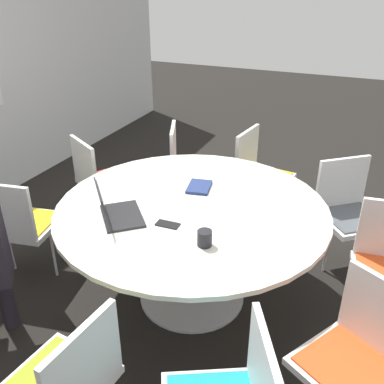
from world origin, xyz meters
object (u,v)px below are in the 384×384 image
chair_8 (100,176)px  spiral_notebook (199,187)px  coffee_cup (205,238)px  chair_6 (259,170)px  laptop (114,211)px  chair_1 (66,380)px  chair_3 (361,352)px  cell_phone (168,224)px  chair_7 (187,163)px  chair_9 (19,221)px  chair_5 (349,207)px

chair_8 → spiral_notebook: 1.13m
spiral_notebook → coffee_cup: 0.69m
chair_6 → laptop: bearing=-8.8°
chair_1 → laptop: 1.01m
spiral_notebook → coffee_cup: bearing=-155.1°
chair_3 → cell_phone: size_ratio=5.95×
spiral_notebook → chair_7: bearing=28.7°
chair_6 → cell_phone: (-1.51, 0.16, 0.24)m
chair_3 → chair_1: bearing=60.7°
spiral_notebook → cell_phone: 0.52m
laptop → cell_phone: laptop is taller
chair_1 → chair_7: same height
coffee_cup → laptop: bearing=85.1°
chair_6 → chair_8: 1.40m
chair_9 → coffee_cup: chair_9 is taller
chair_1 → chair_8: (1.80, 1.05, 0.00)m
chair_7 → laptop: laptop is taller
chair_3 → chair_6: 2.07m
chair_1 → spiral_notebook: bearing=5.7°
chair_8 → laptop: size_ratio=2.06×
chair_3 → laptop: laptop is taller
laptop → spiral_notebook: laptop is taller
chair_1 → chair_9: (0.95, 1.15, 0.00)m
chair_5 → spiral_notebook: size_ratio=3.61×
chair_1 → chair_8: bearing=36.1°
chair_7 → spiral_notebook: bearing=6.5°
chair_1 → cell_phone: (0.97, -0.02, 0.24)m
chair_7 → chair_8: size_ratio=1.00×
cell_phone → chair_3: bearing=-105.2°
chair_7 → coffee_cup: bearing=4.9°
chair_6 → coffee_cup: chair_6 is taller
chair_3 → chair_8: size_ratio=1.00×
chair_6 → chair_7: 0.66m
chair_5 → chair_6: same height
chair_1 → spiral_notebook: size_ratio=3.61×
chair_5 → chair_6: bearing=-65.8°
cell_phone → chair_9: bearing=91.1°
chair_9 → laptop: (-0.03, -0.84, 0.29)m
chair_1 → chair_6: size_ratio=1.00×
chair_5 → chair_8: size_ratio=1.00×
coffee_cup → chair_9: bearing=86.6°
chair_7 → coffee_cup: 1.71m
chair_8 → chair_9: bearing=-66.7°
chair_1 → chair_6: bearing=1.8°
chair_5 → chair_7: 1.48m
chair_3 → chair_9: bearing=23.8°
chair_5 → chair_6: (0.40, 0.80, 0.00)m
chair_1 → coffee_cup: (0.87, -0.30, 0.28)m
chair_8 → cell_phone: (-0.83, -1.07, 0.24)m
chair_1 → chair_6: 2.49m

